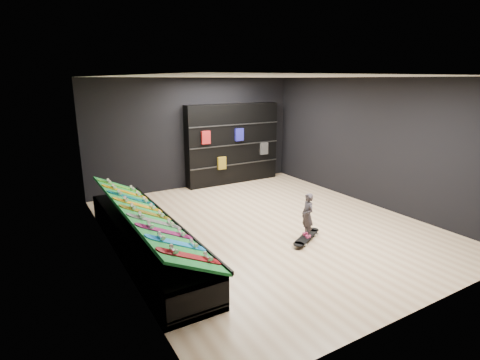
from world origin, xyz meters
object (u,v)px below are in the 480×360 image
display_rack (145,240)px  floor_skateboard (306,238)px  back_shelving (233,144)px  child (307,224)px

display_rack → floor_skateboard: bearing=-20.4°
display_rack → back_shelving: back_shelving is taller
display_rack → child: size_ratio=8.90×
floor_skateboard → child: child is taller
display_rack → floor_skateboard: 2.97m
back_shelving → floor_skateboard: size_ratio=2.92×
back_shelving → floor_skateboard: (-0.86, -4.36, -1.10)m
display_rack → child: bearing=-20.4°
display_rack → floor_skateboard: (2.78, -1.04, -0.21)m
display_rack → floor_skateboard: display_rack is taller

